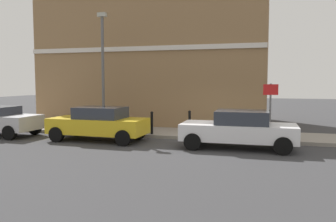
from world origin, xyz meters
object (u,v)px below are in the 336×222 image
object	(u,v)px
car_white	(239,129)
street_sign	(270,103)
utility_cabinet	(229,123)
car_yellow	(99,123)
bollard_far_kerb	(152,122)
bollard_near_cabinet	(190,121)
lamppost	(103,66)

from	to	relation	value
car_white	street_sign	world-z (taller)	street_sign
utility_cabinet	street_sign	xyz separation A→B (m)	(-0.69, -1.77, 0.98)
car_white	car_yellow	world-z (taller)	car_yellow
utility_cabinet	bollard_far_kerb	size ratio (longest dim) A/B	1.11
bollard_near_cabinet	lamppost	size ratio (longest dim) A/B	0.18
car_white	bollard_far_kerb	bearing A→B (deg)	-21.36
car_white	street_sign	distance (m)	2.23
bollard_far_kerb	street_sign	bearing A→B (deg)	-87.74
car_white	utility_cabinet	size ratio (longest dim) A/B	3.74
car_yellow	street_sign	xyz separation A→B (m)	(1.68, -7.02, 0.90)
car_yellow	bollard_near_cabinet	size ratio (longest dim) A/B	4.01
car_white	lamppost	size ratio (longest dim) A/B	0.75
utility_cabinet	car_yellow	bearing A→B (deg)	114.25
bollard_far_kerb	lamppost	xyz separation A→B (m)	(0.82, 2.82, 2.60)
car_white	bollard_near_cabinet	bearing A→B (deg)	-45.91
car_yellow	utility_cabinet	world-z (taller)	car_yellow
utility_cabinet	street_sign	bearing A→B (deg)	-111.20
street_sign	lamppost	world-z (taller)	lamppost
car_yellow	street_sign	bearing A→B (deg)	-165.94
bollard_near_cabinet	lamppost	world-z (taller)	lamppost
utility_cabinet	lamppost	distance (m)	6.72
car_white	street_sign	bearing A→B (deg)	-124.34
utility_cabinet	lamppost	xyz separation A→B (m)	(-0.06, 6.18, 2.62)
bollard_near_cabinet	bollard_far_kerb	xyz separation A→B (m)	(-0.99, 1.53, 0.00)
utility_cabinet	car_white	bearing A→B (deg)	-164.82
car_yellow	utility_cabinet	xyz separation A→B (m)	(2.37, -5.25, -0.08)
car_white	utility_cabinet	world-z (taller)	car_white
bollard_near_cabinet	bollard_far_kerb	distance (m)	1.82
car_white	car_yellow	xyz separation A→B (m)	(0.02, 5.90, 0.01)
car_white	bollard_far_kerb	world-z (taller)	car_white
car_white	lamppost	world-z (taller)	lamppost
utility_cabinet	bollard_far_kerb	world-z (taller)	utility_cabinet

